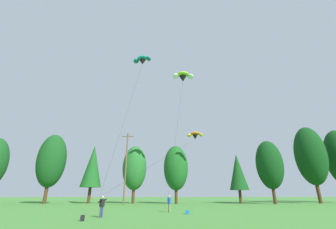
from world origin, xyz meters
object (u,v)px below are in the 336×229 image
at_px(parafoil_kite_far_orange, 195,135).
at_px(backpack, 82,218).
at_px(parafoil_kite_mid_lime_white, 183,76).
at_px(kite_flyer_mid, 169,202).
at_px(parafoil_kite_high_teal, 142,60).
at_px(picnic_cooler, 187,212).
at_px(kite_flyer_near, 102,205).
at_px(utility_pole, 126,166).

xyz_separation_m(parafoil_kite_far_orange, backpack, (-11.74, -21.40, -11.77)).
height_order(parafoil_kite_mid_lime_white, parafoil_kite_far_orange, parafoil_kite_mid_lime_white).
bearing_deg(kite_flyer_mid, parafoil_kite_far_orange, 69.68).
height_order(parafoil_kite_high_teal, parafoil_kite_far_orange, parafoil_kite_high_teal).
bearing_deg(picnic_cooler, kite_flyer_mid, 52.06).
xyz_separation_m(kite_flyer_mid, parafoil_kite_high_teal, (-4.69, 9.70, 24.18)).
distance_m(kite_flyer_near, parafoil_kite_high_teal, 28.31).
xyz_separation_m(kite_flyer_near, picnic_cooler, (7.53, 2.92, -0.83)).
distance_m(parafoil_kite_mid_lime_white, parafoil_kite_far_orange, 10.98).
bearing_deg(kite_flyer_mid, picnic_cooler, -50.93).
height_order(parafoil_kite_far_orange, picnic_cooler, parafoil_kite_far_orange).
height_order(kite_flyer_mid, parafoil_kite_high_teal, parafoil_kite_high_teal).
relative_size(kite_flyer_near, backpack, 4.23).
distance_m(kite_flyer_near, parafoil_kite_mid_lime_white, 25.83).
relative_size(parafoil_kite_high_teal, backpack, 61.06).
bearing_deg(backpack, utility_pole, -4.74).
bearing_deg(kite_flyer_near, parafoil_kite_mid_lime_white, 58.01).
xyz_separation_m(kite_flyer_mid, picnic_cooler, (1.70, -2.09, -0.82)).
bearing_deg(parafoil_kite_high_teal, parafoil_kite_far_orange, 23.60).
distance_m(kite_flyer_near, backpack, 2.60).
distance_m(utility_pole, kite_flyer_near, 20.16).
distance_m(utility_pole, parafoil_kite_far_orange, 13.61).
xyz_separation_m(parafoil_kite_high_teal, picnic_cooler, (6.38, -11.79, -24.99)).
relative_size(kite_flyer_near, parafoil_kite_high_teal, 0.07).
distance_m(utility_pole, parafoil_kite_high_teal, 19.45).
xyz_separation_m(kite_flyer_near, kite_flyer_mid, (5.84, 5.01, -0.01)).
bearing_deg(kite_flyer_mid, kite_flyer_near, -139.36).
xyz_separation_m(parafoil_kite_mid_lime_white, parafoil_kite_far_orange, (2.50, 5.38, -9.23)).
xyz_separation_m(utility_pole, parafoil_kite_mid_lime_white, (9.93, -5.71, 14.75)).
bearing_deg(parafoil_kite_mid_lime_white, parafoil_kite_far_orange, 65.05).
bearing_deg(parafoil_kite_high_teal, parafoil_kite_mid_lime_white, -8.23).
bearing_deg(parafoil_kite_high_teal, kite_flyer_near, -94.48).
relative_size(kite_flyer_mid, backpack, 4.23).
xyz_separation_m(kite_flyer_near, parafoil_kite_mid_lime_white, (8.52, 13.64, 20.21)).
relative_size(parafoil_kite_mid_lime_white, picnic_cooler, 40.09).
bearing_deg(backpack, parafoil_kite_high_teal, -12.80).
relative_size(parafoil_kite_far_orange, picnic_cooler, 37.85).
distance_m(kite_flyer_near, kite_flyer_mid, 7.69).
distance_m(kite_flyer_near, parafoil_kite_far_orange, 24.57).
bearing_deg(backpack, parafoil_kite_mid_lime_white, -36.54).
bearing_deg(parafoil_kite_mid_lime_white, kite_flyer_near, -121.99).
height_order(kite_flyer_mid, picnic_cooler, kite_flyer_mid).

